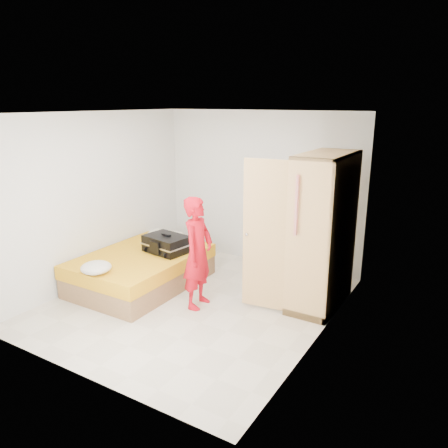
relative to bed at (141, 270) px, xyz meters
The scene contains 7 objects.
room 1.49m from the bed, ahead, with size 4.00×4.02×2.60m.
bed is the anchor object (origin of this frame).
wardrobe 2.72m from the bed, 16.86° to the left, with size 1.17×1.25×2.10m.
person 1.26m from the bed, ahead, with size 0.56×0.37×1.54m, color red.
suitcase 0.55m from the bed, 48.23° to the left, with size 0.72×0.58×0.29m.
round_cushion 0.94m from the bed, 90.52° to the right, with size 0.41×0.41×0.16m, color silver.
pillow 0.92m from the bed, 102.70° to the left, with size 0.54×0.27×0.10m, color silver.
Camera 1 is at (3.25, -4.60, 2.74)m, focal length 35.00 mm.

